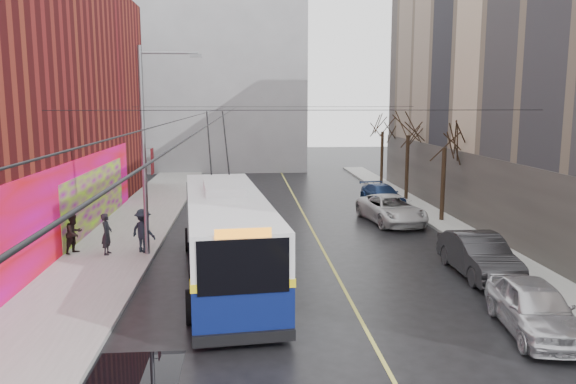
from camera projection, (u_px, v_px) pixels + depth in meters
name	position (u px, v px, depth m)	size (l,w,h in m)	color
ground	(322.00, 352.00, 15.16)	(140.00, 140.00, 0.00)	black
sidewalk_left	(118.00, 245.00, 26.34)	(4.00, 60.00, 0.15)	gray
sidewalk_right	(469.00, 238.00, 27.65)	(2.00, 60.00, 0.15)	gray
lane_line	(314.00, 233.00, 29.05)	(0.12, 50.00, 0.01)	#BFB74C
building_far	(204.00, 79.00, 57.55)	(20.50, 12.10, 18.00)	gray
streetlight_pole	(147.00, 146.00, 23.76)	(2.65, 0.60, 9.00)	slate
catenary_wires	(234.00, 111.00, 28.51)	(18.00, 60.00, 0.22)	black
tree_near	(445.00, 134.00, 30.82)	(3.20, 3.20, 6.40)	black
tree_mid	(408.00, 124.00, 37.66)	(3.20, 3.20, 6.68)	black
tree_far	(383.00, 122.00, 44.57)	(3.20, 3.20, 6.57)	black
pigeons_flying	(229.00, 90.00, 23.31)	(3.46, 3.03, 0.74)	slate
trolleybus	(226.00, 234.00, 21.24)	(4.14, 13.38, 6.26)	#0A154E
parked_car_a	(534.00, 307.00, 16.33)	(1.83, 4.54, 1.55)	silver
parked_car_b	(479.00, 255.00, 21.77)	(1.71, 4.92, 1.62)	#262629
parked_car_c	(391.00, 209.00, 31.36)	(2.55, 5.52, 1.53)	#BBBBBD
parked_car_d	(382.00, 195.00, 36.90)	(1.86, 4.56, 1.32)	navy
following_car	(232.00, 201.00, 34.39)	(1.67, 4.15, 1.41)	#A3A4A8
pedestrian_a	(107.00, 234.00, 24.24)	(0.66, 0.43, 1.80)	black
pedestrian_b	(74.00, 233.00, 24.42)	(0.86, 0.67, 1.77)	black
pedestrian_c	(143.00, 231.00, 24.59)	(1.25, 0.72, 1.93)	black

